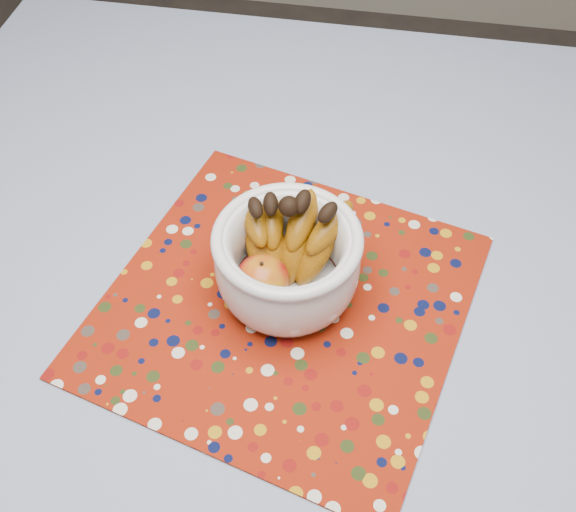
{
  "coord_description": "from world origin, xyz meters",
  "views": [
    {
      "loc": [
        0.1,
        -0.53,
        1.5
      ],
      "look_at": [
        0.01,
        0.0,
        0.83
      ],
      "focal_mm": 42.0,
      "sensor_mm": 36.0,
      "label": 1
    }
  ],
  "objects": [
    {
      "name": "fruit_bowl",
      "position": [
        0.0,
        0.01,
        0.83
      ],
      "size": [
        0.22,
        0.2,
        0.14
      ],
      "color": "silver",
      "rests_on": "placemat"
    },
    {
      "name": "tablecloth",
      "position": [
        0.0,
        0.0,
        0.76
      ],
      "size": [
        1.32,
        1.32,
        0.01
      ],
      "primitive_type": "cube",
      "color": "slate",
      "rests_on": "table"
    },
    {
      "name": "table",
      "position": [
        0.0,
        0.0,
        0.67
      ],
      "size": [
        1.2,
        1.2,
        0.75
      ],
      "color": "brown",
      "rests_on": "ground"
    },
    {
      "name": "placemat",
      "position": [
        0.0,
        -0.02,
        0.76
      ],
      "size": [
        0.55,
        0.55,
        0.0
      ],
      "primitive_type": "cube",
      "rotation": [
        0.0,
        0.0,
        -0.25
      ],
      "color": "maroon",
      "rests_on": "tablecloth"
    }
  ]
}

